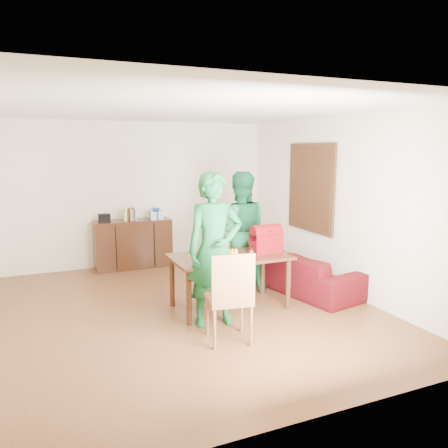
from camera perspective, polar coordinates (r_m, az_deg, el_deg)
name	(u,v)px	position (r m, az deg, el deg)	size (l,w,h in m)	color
room	(182,215)	(5.94, -5.48, 1.16)	(5.20, 5.70, 2.90)	#482C12
table	(230,262)	(6.04, 0.75, -4.96)	(1.60, 0.90, 0.75)	black
chair	(229,315)	(5.11, 0.65, -11.81)	(0.56, 0.54, 1.07)	brown
person_near	(215,249)	(5.42, -1.24, -3.34)	(0.70, 0.46, 1.93)	#135527
person_far	(240,232)	(6.77, 2.08, -0.99)	(0.90, 0.70, 1.86)	#12522D
laptop	(219,254)	(5.93, -0.69, -3.89)	(0.35, 0.28, 0.22)	white
bananas	(233,259)	(5.69, 1.24, -4.57)	(0.17, 0.11, 0.06)	gold
bottle	(251,255)	(5.70, 3.59, -4.04)	(0.05, 0.05, 0.16)	#5E2715
red_bag	(266,242)	(6.17, 5.52, -2.30)	(0.42, 0.25, 0.31)	maroon
sofa	(299,270)	(7.03, 9.81, -5.95)	(2.10, 0.82, 0.61)	#380708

